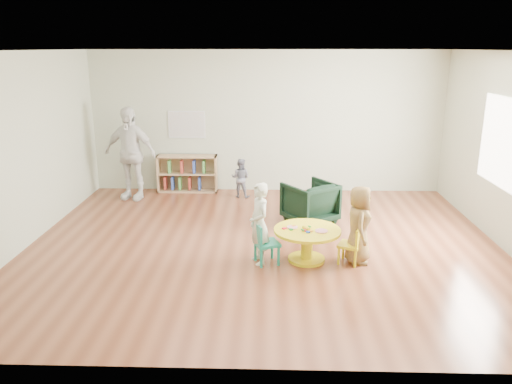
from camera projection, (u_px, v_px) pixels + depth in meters
room at (265, 118)px, 6.93m from camera, size 7.10×7.00×2.80m
activity_table at (307, 239)px, 6.83m from camera, size 0.92×0.92×0.50m
kid_chair_left at (264, 242)px, 6.73m from camera, size 0.40×0.40×0.58m
kid_chair_right at (352, 244)px, 6.74m from camera, size 0.37×0.37×0.52m
bookshelf at (187, 174)px, 10.14m from camera, size 1.20×0.30×0.75m
alphabet_poster at (187, 124)px, 9.99m from camera, size 0.74×0.01×0.54m
armchair at (310, 202)px, 8.34m from camera, size 1.04×1.05×0.69m
child_left at (259, 224)px, 6.70m from camera, size 0.40×0.48×1.12m
child_right at (359, 225)px, 6.72m from camera, size 0.38×0.55×1.08m
toddler at (241, 178)px, 9.73m from camera, size 0.43×0.37×0.77m
adult_caretaker at (130, 153)px, 9.52m from camera, size 1.11×0.66×1.78m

